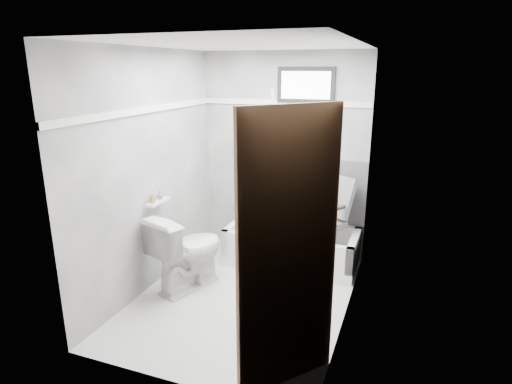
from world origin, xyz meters
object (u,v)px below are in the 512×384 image
at_px(bathtub, 292,246).
at_px(soap_bottle_b, 160,194).
at_px(office_chair, 320,217).
at_px(door, 315,280).
at_px(toilet, 188,251).
at_px(soap_bottle_a, 152,198).

distance_m(bathtub, soap_bottle_b, 1.64).
bearing_deg(office_chair, door, -46.06).
xyz_separation_m(bathtub, door, (0.75, -2.21, 0.79)).
relative_size(toilet, door, 0.41).
distance_m(bathtub, soap_bottle_a, 1.73).
relative_size(door, soap_bottle_b, 23.63).
relative_size(toilet, soap_bottle_b, 9.61).
xyz_separation_m(door, soap_bottle_a, (-1.92, 1.19, -0.03)).
xyz_separation_m(toilet, soap_bottle_b, (-0.32, 0.04, 0.56)).
xyz_separation_m(bathtub, soap_bottle_b, (-1.17, -0.88, 0.75)).
height_order(office_chair, door, door).
distance_m(office_chair, toilet, 1.52).
height_order(office_chair, soap_bottle_b, office_chair).
bearing_deg(toilet, office_chair, -120.24).
bearing_deg(soap_bottle_a, bathtub, 41.06).
bearing_deg(bathtub, toilet, -132.68).
relative_size(toilet, soap_bottle_a, 8.35).
height_order(toilet, soap_bottle_a, soap_bottle_a).
bearing_deg(bathtub, door, -71.25).
height_order(soap_bottle_a, soap_bottle_b, soap_bottle_a).
xyz_separation_m(door, soap_bottle_b, (-1.92, 1.33, -0.04)).
xyz_separation_m(soap_bottle_a, soap_bottle_b, (0.00, 0.14, -0.01)).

